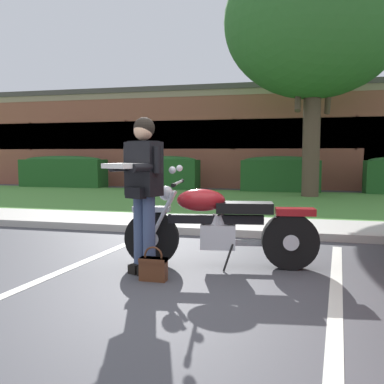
{
  "coord_description": "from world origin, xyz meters",
  "views": [
    {
      "loc": [
        1.1,
        -3.76,
        1.31
      ],
      "look_at": [
        -0.11,
        1.17,
        0.85
      ],
      "focal_mm": 39.27,
      "sensor_mm": 36.0,
      "label": 1
    }
  ],
  "objects": [
    {
      "name": "grass_lawn",
      "position": [
        0.0,
        7.54,
        0.03
      ],
      "size": [
        60.0,
        6.22,
        0.06
      ],
      "primitive_type": "cube",
      "color": "#518E3D",
      "rests_on": "ground"
    },
    {
      "name": "brick_building",
      "position": [
        -1.16,
        16.57,
        1.97
      ],
      "size": [
        25.75,
        9.21,
        3.94
      ],
      "color": "#93513D",
      "rests_on": "ground"
    },
    {
      "name": "rider_person",
      "position": [
        -0.5,
        0.51,
        1.01
      ],
      "size": [
        0.57,
        0.66,
        1.7
      ],
      "color": "black",
      "rests_on": "ground"
    },
    {
      "name": "concrete_walk",
      "position": [
        0.0,
        3.69,
        0.04
      ],
      "size": [
        60.0,
        1.5,
        0.08
      ],
      "primitive_type": "cube",
      "color": "#B7B2A8",
      "rests_on": "ground"
    },
    {
      "name": "stall_stripe_1",
      "position": [
        1.49,
        0.2,
        0.0
      ],
      "size": [
        0.55,
        4.39,
        0.01
      ],
      "primitive_type": "cube",
      "rotation": [
        0.0,
        0.0,
        -0.1
      ],
      "color": "silver",
      "rests_on": "ground"
    },
    {
      "name": "hedge_center_right",
      "position": [
        0.63,
        10.74,
        0.65
      ],
      "size": [
        2.61,
        0.9,
        1.24
      ],
      "color": "#235623",
      "rests_on": "ground"
    },
    {
      "name": "curb_strip",
      "position": [
        0.0,
        2.84,
        0.06
      ],
      "size": [
        60.0,
        0.2,
        0.12
      ],
      "primitive_type": "cube",
      "color": "#B7B2A8",
      "rests_on": "ground"
    },
    {
      "name": "stall_stripe_0",
      "position": [
        -1.43,
        0.2,
        0.0
      ],
      "size": [
        0.55,
        4.39,
        0.01
      ],
      "primitive_type": "cube",
      "rotation": [
        0.0,
        0.0,
        -0.1
      ],
      "color": "silver",
      "rests_on": "ground"
    },
    {
      "name": "shade_tree",
      "position": [
        1.55,
        9.12,
        5.09
      ],
      "size": [
        5.18,
        5.18,
        7.32
      ],
      "color": "brown",
      "rests_on": "ground"
    },
    {
      "name": "hedge_left",
      "position": [
        -7.56,
        10.74,
        0.65
      ],
      "size": [
        3.32,
        0.9,
        1.24
      ],
      "color": "#235623",
      "rests_on": "ground"
    },
    {
      "name": "ground_plane",
      "position": [
        0.0,
        0.0,
        0.0
      ],
      "size": [
        140.0,
        140.0,
        0.0
      ],
      "primitive_type": "plane",
      "color": "#424247"
    },
    {
      "name": "hedge_center_left",
      "position": [
        -3.47,
        10.74,
        0.65
      ],
      "size": [
        2.43,
        0.9,
        1.24
      ],
      "color": "#235623",
      "rests_on": "ground"
    },
    {
      "name": "motorcycle",
      "position": [
        0.36,
        0.99,
        0.48
      ],
      "size": [
        2.24,
        0.82,
        1.18
      ],
      "color": "black",
      "rests_on": "ground"
    },
    {
      "name": "handbag",
      "position": [
        -0.31,
        0.28,
        0.14
      ],
      "size": [
        0.28,
        0.13,
        0.36
      ],
      "color": "#562D19",
      "rests_on": "ground"
    }
  ]
}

